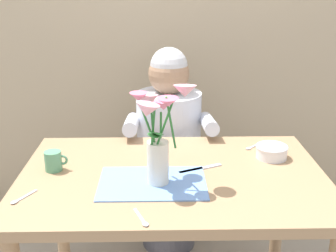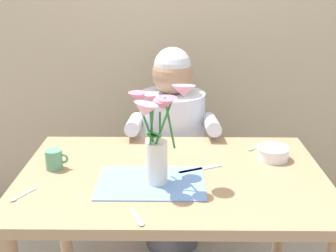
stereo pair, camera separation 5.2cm
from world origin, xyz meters
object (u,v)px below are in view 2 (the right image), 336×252
at_px(ceramic_bowl, 273,152).
at_px(tea_cup, 54,159).
at_px(flower_vase, 157,128).
at_px(seated_person, 173,154).
at_px(dinner_knife, 200,169).

relative_size(ceramic_bowl, tea_cup, 1.46).
relative_size(flower_vase, tea_cup, 4.08).
bearing_deg(tea_cup, ceramic_bowl, 6.61).
height_order(ceramic_bowl, tea_cup, tea_cup).
relative_size(seated_person, tea_cup, 12.20).
bearing_deg(ceramic_bowl, tea_cup, -173.39).
relative_size(seated_person, flower_vase, 2.99).
xyz_separation_m(flower_vase, dinner_knife, (0.17, 0.12, -0.22)).
relative_size(seated_person, dinner_knife, 5.97).
distance_m(flower_vase, tea_cup, 0.47).
bearing_deg(ceramic_bowl, flower_vase, -154.75).
height_order(seated_person, flower_vase, seated_person).
bearing_deg(ceramic_bowl, dinner_knife, -160.96).
bearing_deg(dinner_knife, tea_cup, 155.54).
height_order(seated_person, tea_cup, seated_person).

